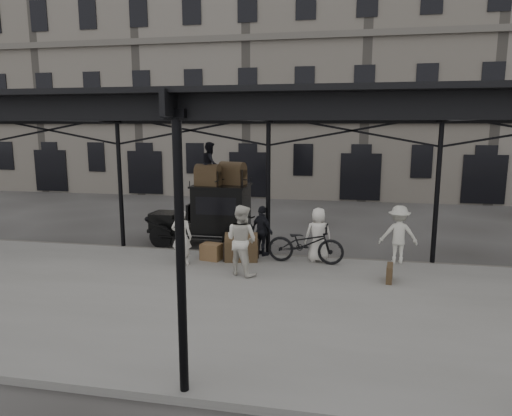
{
  "coord_description": "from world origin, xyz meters",
  "views": [
    {
      "loc": [
        2.32,
        -11.93,
        4.18
      ],
      "look_at": [
        -0.31,
        1.6,
        1.7
      ],
      "focal_mm": 32.0,
      "sensor_mm": 36.0,
      "label": 1
    }
  ],
  "objects_px": {
    "porter_official": "(262,231)",
    "steamer_trunk_platform": "(241,249)",
    "steamer_trunk_roof_near": "(208,176)",
    "bicycle": "(306,243)",
    "porter_left": "(182,237)",
    "taxi": "(213,212)"
  },
  "relations": [
    {
      "from": "steamer_trunk_platform",
      "to": "steamer_trunk_roof_near",
      "type": "bearing_deg",
      "value": 120.0
    },
    {
      "from": "taxi",
      "to": "porter_official",
      "type": "height_order",
      "value": "taxi"
    },
    {
      "from": "porter_left",
      "to": "steamer_trunk_platform",
      "type": "distance_m",
      "value": 1.85
    },
    {
      "from": "porter_left",
      "to": "steamer_trunk_roof_near",
      "type": "distance_m",
      "value": 2.98
    },
    {
      "from": "steamer_trunk_roof_near",
      "to": "steamer_trunk_platform",
      "type": "distance_m",
      "value": 3.13
    },
    {
      "from": "porter_official",
      "to": "steamer_trunk_platform",
      "type": "bearing_deg",
      "value": 91.69
    },
    {
      "from": "bicycle",
      "to": "steamer_trunk_roof_near",
      "type": "bearing_deg",
      "value": 66.05
    },
    {
      "from": "porter_left",
      "to": "porter_official",
      "type": "height_order",
      "value": "porter_left"
    },
    {
      "from": "taxi",
      "to": "bicycle",
      "type": "relative_size",
      "value": 1.61
    },
    {
      "from": "steamer_trunk_roof_near",
      "to": "steamer_trunk_platform",
      "type": "bearing_deg",
      "value": -41.93
    },
    {
      "from": "bicycle",
      "to": "steamer_trunk_platform",
      "type": "bearing_deg",
      "value": 95.32
    },
    {
      "from": "taxi",
      "to": "bicycle",
      "type": "xyz_separation_m",
      "value": [
        3.44,
        -1.98,
        -0.46
      ]
    },
    {
      "from": "porter_official",
      "to": "bicycle",
      "type": "xyz_separation_m",
      "value": [
        1.41,
        -0.55,
        -0.2
      ]
    },
    {
      "from": "steamer_trunk_roof_near",
      "to": "porter_left",
      "type": "bearing_deg",
      "value": -83.66
    },
    {
      "from": "porter_left",
      "to": "steamer_trunk_roof_near",
      "type": "bearing_deg",
      "value": -94.66
    },
    {
      "from": "porter_official",
      "to": "steamer_trunk_roof_near",
      "type": "distance_m",
      "value": 2.87
    },
    {
      "from": "steamer_trunk_roof_near",
      "to": "porter_official",
      "type": "bearing_deg",
      "value": -21.97
    },
    {
      "from": "taxi",
      "to": "steamer_trunk_platform",
      "type": "distance_m",
      "value": 2.66
    },
    {
      "from": "porter_official",
      "to": "bicycle",
      "type": "height_order",
      "value": "porter_official"
    },
    {
      "from": "bicycle",
      "to": "steamer_trunk_platform",
      "type": "height_order",
      "value": "bicycle"
    },
    {
      "from": "taxi",
      "to": "porter_left",
      "type": "xyz_separation_m",
      "value": [
        -0.13,
        -2.83,
        -0.22
      ]
    },
    {
      "from": "porter_left",
      "to": "bicycle",
      "type": "bearing_deg",
      "value": -170.35
    }
  ]
}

